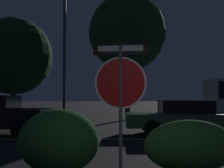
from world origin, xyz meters
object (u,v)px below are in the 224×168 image
at_px(hedge_bush_2, 59,141).
at_px(street_lamp, 65,37).
at_px(stop_sign, 120,82).
at_px(passing_car_3, 188,117).
at_px(tree_0, 127,33).
at_px(tree_1, 14,56).
at_px(hedge_bush_3, 190,146).

bearing_deg(hedge_bush_2, street_lamp, 97.57).
distance_m(stop_sign, hedge_bush_2, 1.61).
height_order(stop_sign, hedge_bush_2, stop_sign).
distance_m(hedge_bush_2, street_lamp, 11.48).
relative_size(hedge_bush_2, street_lamp, 0.21).
height_order(hedge_bush_2, passing_car_3, passing_car_3).
xyz_separation_m(tree_0, tree_1, (-7.96, 1.97, -1.28)).
bearing_deg(street_lamp, stop_sign, -77.08).
bearing_deg(passing_car_3, hedge_bush_2, -31.58).
bearing_deg(tree_0, passing_car_3, -77.49).
distance_m(hedge_bush_2, tree_1, 17.72).
bearing_deg(passing_car_3, street_lamp, -128.63).
bearing_deg(hedge_bush_2, tree_1, 109.60).
bearing_deg(tree_1, hedge_bush_2, -70.40).
xyz_separation_m(hedge_bush_2, passing_car_3, (3.97, 6.13, 0.07)).
bearing_deg(hedge_bush_2, tree_0, 81.46).
xyz_separation_m(stop_sign, street_lamp, (-2.54, 11.08, 2.97)).
distance_m(street_lamp, tree_1, 7.16).
xyz_separation_m(street_lamp, tree_0, (3.57, 3.68, 1.02)).
bearing_deg(tree_0, stop_sign, -93.99).
distance_m(stop_sign, tree_0, 15.33).
bearing_deg(passing_car_3, tree_1, -134.77).
bearing_deg(street_lamp, hedge_bush_2, -82.43).
distance_m(hedge_bush_2, passing_car_3, 7.31).
bearing_deg(passing_car_3, hedge_bush_3, -12.77).
relative_size(stop_sign, tree_1, 0.33).
bearing_deg(stop_sign, hedge_bush_3, 28.37).
bearing_deg(hedge_bush_3, tree_0, 91.17).
relative_size(hedge_bush_2, tree_0, 0.18).
relative_size(tree_0, tree_1, 1.15).
height_order(passing_car_3, street_lamp, street_lamp).
xyz_separation_m(stop_sign, tree_1, (-6.93, 16.73, 2.71)).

